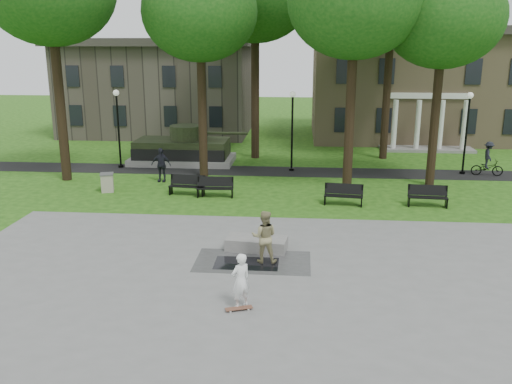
% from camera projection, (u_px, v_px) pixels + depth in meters
% --- Properties ---
extents(ground, '(120.00, 120.00, 0.00)m').
position_uv_depth(ground, '(272.00, 242.00, 20.74)').
color(ground, '#1F4A11').
rests_on(ground, ground).
extents(plaza, '(22.00, 16.00, 0.02)m').
position_uv_depth(plaza, '(262.00, 301.00, 15.93)').
color(plaza, gray).
rests_on(plaza, ground).
extents(footpath, '(44.00, 2.60, 0.01)m').
position_uv_depth(footpath, '(283.00, 172.00, 32.28)').
color(footpath, black).
rests_on(footpath, ground).
extents(building_right, '(17.00, 12.00, 8.60)m').
position_uv_depth(building_right, '(413.00, 83.00, 43.79)').
color(building_right, '#9E8460').
rests_on(building_right, ground).
extents(building_left, '(15.00, 10.00, 7.20)m').
position_uv_depth(building_left, '(161.00, 90.00, 46.17)').
color(building_left, '#4C443D').
rests_on(building_left, ground).
extents(tree_1, '(6.20, 6.20, 11.63)m').
position_uv_depth(tree_1, '(200.00, 13.00, 28.85)').
color(tree_1, black).
rests_on(tree_1, ground).
extents(tree_2, '(6.60, 6.60, 12.16)m').
position_uv_depth(tree_2, '(355.00, 2.00, 26.19)').
color(tree_2, black).
rests_on(tree_2, ground).
extents(tree_3, '(6.00, 6.00, 11.19)m').
position_uv_depth(tree_3, '(444.00, 18.00, 26.97)').
color(tree_3, black).
rests_on(tree_3, ground).
extents(tree_5, '(6.40, 6.40, 12.44)m').
position_uv_depth(tree_5, '(392.00, 5.00, 33.54)').
color(tree_5, black).
rests_on(tree_5, ground).
extents(lamp_left, '(0.36, 0.36, 4.73)m').
position_uv_depth(lamp_left, '(118.00, 122.00, 32.64)').
color(lamp_left, black).
rests_on(lamp_left, ground).
extents(lamp_mid, '(0.36, 0.36, 4.73)m').
position_uv_depth(lamp_mid, '(292.00, 124.00, 31.79)').
color(lamp_mid, black).
rests_on(lamp_mid, ground).
extents(lamp_right, '(0.36, 0.36, 4.73)m').
position_uv_depth(lamp_right, '(467.00, 126.00, 30.99)').
color(lamp_right, black).
rests_on(lamp_right, ground).
extents(tank_monument, '(7.45, 3.40, 2.40)m').
position_uv_depth(tank_monument, '(183.00, 150.00, 34.50)').
color(tank_monument, gray).
rests_on(tank_monument, ground).
extents(puddle, '(2.20, 1.20, 0.00)m').
position_uv_depth(puddle, '(246.00, 263.00, 18.65)').
color(puddle, black).
rests_on(puddle, plaza).
extents(concrete_block, '(2.30, 1.25, 0.45)m').
position_uv_depth(concrete_block, '(257.00, 244.00, 19.89)').
color(concrete_block, gray).
rests_on(concrete_block, plaza).
extents(skateboard, '(0.80, 0.45, 0.07)m').
position_uv_depth(skateboard, '(239.00, 309.00, 15.36)').
color(skateboard, brown).
rests_on(skateboard, plaza).
extents(skateboarder, '(0.71, 0.68, 1.64)m').
position_uv_depth(skateboarder, '(241.00, 281.00, 15.34)').
color(skateboarder, white).
rests_on(skateboarder, plaza).
extents(friend_watching, '(0.90, 0.70, 1.84)m').
position_uv_depth(friend_watching, '(264.00, 237.00, 18.58)').
color(friend_watching, '#989162').
rests_on(friend_watching, plaza).
extents(pedestrian_walker, '(1.14, 0.55, 1.88)m').
position_uv_depth(pedestrian_walker, '(161.00, 165.00, 29.70)').
color(pedestrian_walker, black).
rests_on(pedestrian_walker, ground).
extents(cyclist, '(1.81, 1.05, 1.99)m').
position_uv_depth(cyclist, '(488.00, 162.00, 31.10)').
color(cyclist, black).
rests_on(cyclist, ground).
extents(park_bench_0, '(1.84, 0.70, 1.00)m').
position_uv_depth(park_bench_0, '(187.00, 185.00, 27.19)').
color(park_bench_0, black).
rests_on(park_bench_0, ground).
extents(park_bench_1, '(1.82, 0.60, 1.00)m').
position_uv_depth(park_bench_1, '(215.00, 187.00, 26.81)').
color(park_bench_1, black).
rests_on(park_bench_1, ground).
extents(park_bench_2, '(1.84, 0.75, 1.00)m').
position_uv_depth(park_bench_2, '(343.00, 194.00, 25.45)').
color(park_bench_2, black).
rests_on(park_bench_2, ground).
extents(park_bench_3, '(1.83, 0.65, 1.00)m').
position_uv_depth(park_bench_3, '(427.00, 195.00, 25.22)').
color(park_bench_3, black).
rests_on(park_bench_3, ground).
extents(trash_bin, '(0.82, 0.82, 0.96)m').
position_uv_depth(trash_bin, '(107.00, 182.00, 27.76)').
color(trash_bin, '#A7A189').
rests_on(trash_bin, ground).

